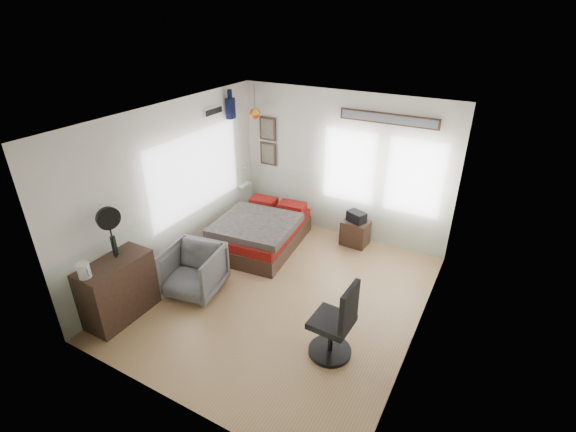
# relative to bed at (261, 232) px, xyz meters

# --- Properties ---
(ground_plane) EXTENTS (4.00, 4.50, 0.01)m
(ground_plane) POSITION_rel_bed_xyz_m (1.05, -1.10, -0.29)
(ground_plane) COLOR #A87D56
(room_shell) EXTENTS (4.02, 4.52, 2.71)m
(room_shell) POSITION_rel_bed_xyz_m (0.97, -0.91, 1.33)
(room_shell) COLOR silver
(room_shell) RESTS_ON ground_plane
(wall_decor) EXTENTS (3.55, 1.32, 1.44)m
(wall_decor) POSITION_rel_bed_xyz_m (-0.05, 0.86, 1.82)
(wall_decor) COLOR #3F2C1D
(wall_decor) RESTS_ON room_shell
(bed) EXTENTS (1.46, 1.95, 0.58)m
(bed) POSITION_rel_bed_xyz_m (0.00, 0.00, 0.00)
(bed) COLOR #301F17
(bed) RESTS_ON ground_plane
(dresser) EXTENTS (0.48, 1.00, 0.90)m
(dresser) POSITION_rel_bed_xyz_m (-0.69, -2.60, 0.17)
(dresser) COLOR #301F17
(dresser) RESTS_ON ground_plane
(armchair) EXTENTS (0.93, 0.94, 0.75)m
(armchair) POSITION_rel_bed_xyz_m (-0.16, -1.65, 0.09)
(armchair) COLOR #535356
(armchair) RESTS_ON ground_plane
(nightstand) EXTENTS (0.48, 0.40, 0.47)m
(nightstand) POSITION_rel_bed_xyz_m (1.49, 0.88, -0.05)
(nightstand) COLOR #301F17
(nightstand) RESTS_ON ground_plane
(task_chair) EXTENTS (0.55, 0.55, 1.10)m
(task_chair) POSITION_rel_bed_xyz_m (2.25, -1.83, 0.16)
(task_chair) COLOR black
(task_chair) RESTS_ON ground_plane
(kettle) EXTENTS (0.18, 0.15, 0.20)m
(kettle) POSITION_rel_bed_xyz_m (-0.70, -3.00, 0.72)
(kettle) COLOR silver
(kettle) RESTS_ON dresser
(bottle) EXTENTS (0.07, 0.07, 0.29)m
(bottle) POSITION_rel_bed_xyz_m (-0.78, -2.45, 0.76)
(bottle) COLOR black
(bottle) RESTS_ON dresser
(stand_fan) EXTENTS (0.16, 0.31, 0.77)m
(stand_fan) POSITION_rel_bed_xyz_m (-0.72, -2.49, 1.21)
(stand_fan) COLOR black
(stand_fan) RESTS_ON dresser
(black_bag) EXTENTS (0.38, 0.32, 0.19)m
(black_bag) POSITION_rel_bed_xyz_m (1.49, 0.88, 0.28)
(black_bag) COLOR black
(black_bag) RESTS_ON nightstand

